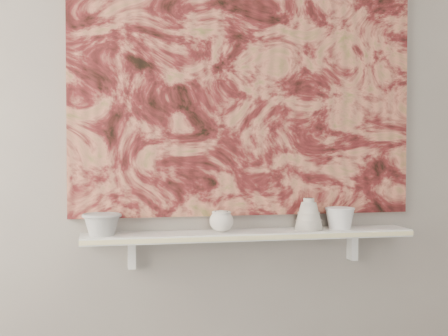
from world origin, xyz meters
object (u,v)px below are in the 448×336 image
object	(u,v)px
cup_cream	(221,221)
bowl_white	(340,218)
bowl_grey	(102,224)
shelf	(250,235)
bell_vessel	(309,214)
painting	(245,88)

from	to	relation	value
cup_cream	bowl_white	distance (m)	0.52
bowl_grey	cup_cream	bearing A→B (deg)	0.00
cup_cream	bowl_white	world-z (taller)	bowl_white
shelf	bell_vessel	distance (m)	0.27
shelf	painting	world-z (taller)	painting
painting	bowl_white	distance (m)	0.70
shelf	bowl_grey	size ratio (longest dim) A/B	8.83
bowl_grey	shelf	bearing A→B (deg)	0.00
painting	bowl_white	bearing A→B (deg)	-11.29
painting	bowl_grey	bearing A→B (deg)	-172.50
shelf	painting	bearing A→B (deg)	90.00
shelf	bell_vessel	bearing A→B (deg)	0.00
painting	bowl_white	xyz separation A→B (m)	(0.40, -0.08, -0.56)
shelf	bowl_white	bearing A→B (deg)	0.00
painting	bowl_white	size ratio (longest dim) A/B	11.56
bowl_grey	bowl_white	size ratio (longest dim) A/B	1.22
painting	bowl_grey	world-z (taller)	painting
painting	cup_cream	bearing A→B (deg)	-146.48
cup_cream	bowl_white	bearing A→B (deg)	0.00
cup_cream	bell_vessel	xyz separation A→B (m)	(0.38, 0.00, 0.02)
painting	bowl_grey	xyz separation A→B (m)	(-0.61, -0.08, -0.56)
bell_vessel	bowl_white	bearing A→B (deg)	0.00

